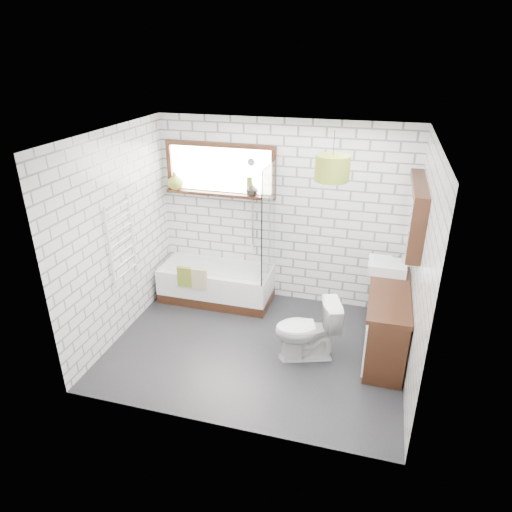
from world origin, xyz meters
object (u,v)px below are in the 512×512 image
(toilet, at_px, (307,330))
(basin, at_px, (387,266))
(bathtub, at_px, (217,283))
(pendant, at_px, (332,168))
(vanity, at_px, (387,321))

(toilet, bearing_deg, basin, 118.45)
(bathtub, xyz_separation_m, toilet, (1.45, -0.99, 0.12))
(bathtub, height_order, toilet, toilet)
(bathtub, distance_m, pendant, 2.45)
(bathtub, distance_m, vanity, 2.41)
(vanity, xyz_separation_m, toilet, (-0.87, -0.38, -0.03))
(vanity, bearing_deg, pendant, 165.97)
(bathtub, xyz_separation_m, pendant, (1.55, -0.42, 1.85))
(basin, bearing_deg, toilet, -132.71)
(basin, xyz_separation_m, pendant, (-0.71, -0.31, 1.24))
(vanity, height_order, basin, basin)
(basin, relative_size, toilet, 0.61)
(basin, bearing_deg, vanity, -83.16)
(bathtub, relative_size, basin, 3.46)
(vanity, bearing_deg, bathtub, 165.28)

